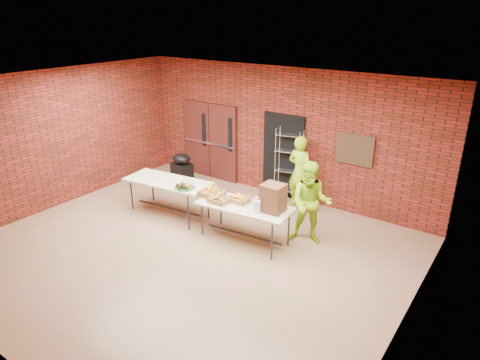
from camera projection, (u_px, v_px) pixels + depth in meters
name	position (u px, v px, depth m)	size (l,w,h in m)	color
room	(184.00, 175.00, 7.77)	(8.08, 7.08, 3.28)	#8E714C
double_doors	(210.00, 141.00, 11.76)	(1.78, 0.12, 2.10)	#411212
dark_doorway	(283.00, 156.00, 10.54)	(1.10, 0.06, 2.10)	black
bronze_plaque	(355.00, 150.00, 9.38)	(0.85, 0.04, 0.70)	#392616
wire_rack	(288.00, 165.00, 10.36)	(0.66, 0.22, 1.80)	silver
table_left	(168.00, 183.00, 9.66)	(2.09, 1.07, 0.82)	beige
table_right	(244.00, 208.00, 8.52)	(1.98, 0.98, 0.78)	beige
basket_bananas	(212.00, 193.00, 8.89)	(0.49, 0.38, 0.15)	olive
basket_oranges	(239.00, 199.00, 8.64)	(0.41, 0.32, 0.13)	olive
basket_apples	(219.00, 200.00, 8.61)	(0.41, 0.32, 0.13)	olive
muffin_tray	(185.00, 186.00, 9.21)	(0.44, 0.44, 0.11)	#165524
napkin_box	(158.00, 177.00, 9.73)	(0.18, 0.12, 0.06)	silver
coffee_dispenser	(273.00, 198.00, 8.16)	(0.42, 0.38, 0.55)	brown
cup_stack_front	(256.00, 207.00, 8.14)	(0.08, 0.08, 0.23)	silver
cup_stack_mid	(258.00, 207.00, 8.12)	(0.09, 0.09, 0.26)	silver
cup_stack_back	(257.00, 203.00, 8.28)	(0.08, 0.08, 0.25)	silver
covered_grill	(182.00, 170.00, 11.34)	(0.57, 0.50, 0.91)	black
volunteer_woman	(300.00, 172.00, 9.97)	(0.64, 0.42, 1.76)	#99D417
volunteer_man	(311.00, 203.00, 8.43)	(0.83, 0.64, 1.70)	#99D417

